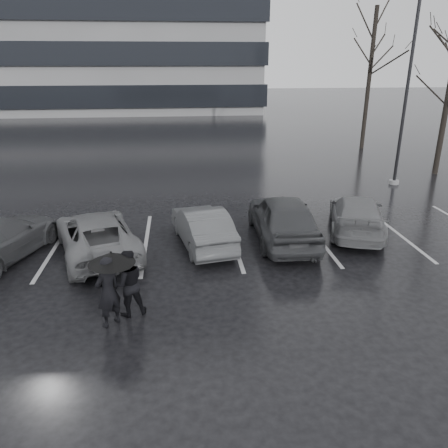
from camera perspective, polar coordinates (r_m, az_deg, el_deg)
ground at (r=11.95m, az=-0.23°, el=-6.66°), size 160.00×160.00×0.00m
car_main at (r=14.07m, az=7.72°, el=0.83°), size 1.88×4.46×1.51m
car_west_a at (r=13.62m, az=-2.83°, el=-0.30°), size 1.98×3.91×1.23m
car_west_b at (r=13.52m, az=-16.32°, el=-1.32°), size 3.32×4.85×1.23m
car_east at (r=15.33m, az=16.92°, el=1.21°), size 2.94×4.52×1.22m
pedestrian_left at (r=9.80m, az=-14.91°, el=-8.54°), size 0.70×0.70×1.64m
pedestrian_right at (r=10.11m, az=-12.47°, el=-7.55°), size 0.91×0.80×1.58m
umbrella at (r=9.58m, az=-14.49°, el=-4.32°), size 1.00×1.00×1.70m
lamp_post at (r=21.50m, az=22.60°, el=14.52°), size 0.45×0.45×8.17m
stall_stripes at (r=14.16m, az=-4.50°, el=-2.17°), size 19.72×5.00×0.00m
tree_ne at (r=29.15m, az=27.16°, el=14.62°), size 0.26×0.26×7.00m
tree_north at (r=30.11m, az=18.41°, el=17.36°), size 0.26×0.26×8.50m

